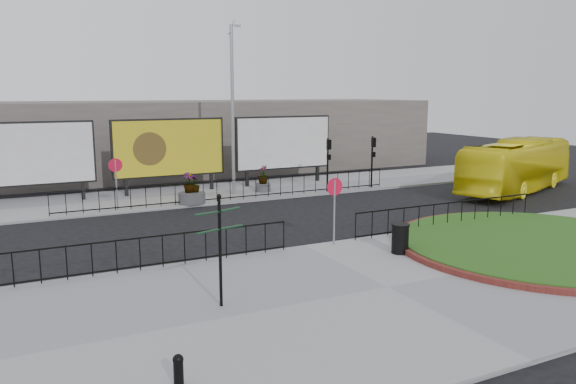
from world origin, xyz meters
TOP-DOWN VIEW (x-y plane):
  - ground at (0.00, 0.00)m, footprint 90.00×90.00m
  - pavement_near at (0.00, -5.00)m, footprint 30.00×10.00m
  - pavement_far at (0.00, 12.00)m, footprint 44.00×6.00m
  - brick_edge at (7.50, -4.00)m, footprint 10.40×10.40m
  - grass_lawn at (7.50, -4.00)m, footprint 10.00×10.00m
  - railing_near_left at (-6.00, -0.30)m, footprint 10.00×0.10m
  - railing_near_right at (6.50, -0.30)m, footprint 9.00×0.10m
  - railing_far at (1.00, 9.30)m, footprint 18.00×0.10m
  - speed_sign_far at (-5.00, 9.40)m, footprint 0.64×0.07m
  - speed_sign_near at (1.00, -0.40)m, footprint 0.64×0.07m
  - billboard_left at (-8.50, 12.97)m, footprint 6.20×0.31m
  - billboard_mid at (-1.50, 12.97)m, footprint 6.20×0.31m
  - billboard_right at (5.50, 12.97)m, footprint 6.20×0.31m
  - lamp_post at (1.51, 11.00)m, footprint 0.74×0.18m
  - signal_pole_a at (6.50, 9.34)m, footprint 0.22×0.26m
  - signal_pole_b at (9.50, 9.34)m, footprint 0.22×0.26m
  - building_backdrop at (0.00, 22.00)m, footprint 40.00×10.00m
  - fingerpost_sign at (-4.75, -4.22)m, footprint 1.39×0.58m
  - bollard at (-6.87, -7.73)m, footprint 0.21×0.21m
  - litter_bin at (2.47, -2.37)m, footprint 0.63×0.63m
  - bus at (16.44, 5.05)m, footprint 10.87×6.13m
  - planter_a at (-1.50, 9.40)m, footprint 1.09×1.09m
  - planter_b at (-1.20, 9.40)m, footprint 1.03×1.03m
  - planter_c at (3.25, 11.00)m, footprint 0.85×0.85m

SIDE VIEW (x-z plane):
  - ground at x=0.00m, z-range 0.00..0.00m
  - pavement_near at x=0.00m, z-range 0.00..0.12m
  - pavement_far at x=0.00m, z-range 0.00..0.12m
  - brick_edge at x=7.50m, z-range 0.12..0.30m
  - grass_lawn at x=7.50m, z-range 0.12..0.34m
  - bollard at x=-6.87m, z-range 0.15..0.80m
  - planter_b at x=-1.20m, z-range -0.13..1.28m
  - litter_bin at x=2.47m, z-range 0.12..1.16m
  - planter_a at x=-1.50m, z-range -0.13..1.45m
  - railing_near_left at x=-6.00m, z-range 0.12..1.22m
  - railing_near_right at x=6.50m, z-range 0.12..1.22m
  - railing_far at x=1.00m, z-range 0.12..1.22m
  - planter_c at x=3.25m, z-range -0.01..1.46m
  - bus at x=16.44m, z-range 0.00..2.97m
  - speed_sign_far at x=-5.00m, z-range 0.68..3.15m
  - speed_sign_near at x=1.00m, z-range 0.68..3.15m
  - fingerpost_sign at x=-4.75m, z-range 0.43..3.41m
  - signal_pole_a at x=6.50m, z-range 0.60..3.60m
  - signal_pole_b at x=9.50m, z-range 0.60..3.60m
  - building_backdrop at x=0.00m, z-range 0.00..5.00m
  - billboard_left at x=-8.50m, z-range 0.55..4.65m
  - billboard_mid at x=-1.50m, z-range 0.55..4.65m
  - billboard_right at x=5.50m, z-range 0.55..4.65m
  - lamp_post at x=1.51m, z-range 0.21..9.44m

